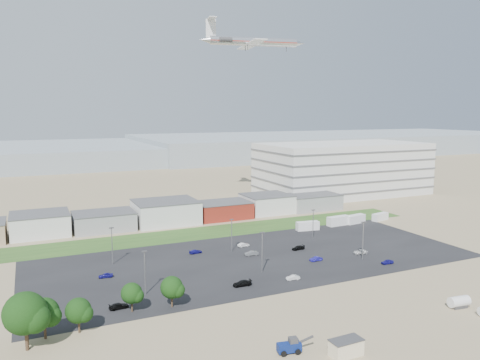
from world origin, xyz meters
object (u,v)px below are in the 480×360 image
parked_car_7 (252,253)px  parked_car_1 (316,259)px  tree_far_left (25,318)px  parked_car_10 (119,306)px  parked_car_12 (298,248)px  parked_car_3 (242,283)px  parked_car_6 (196,252)px  parked_car_2 (387,262)px  telehandler (289,346)px  parked_car_0 (360,252)px  portable_shed (346,347)px  parked_car_11 (244,245)px  airliner (254,42)px  box_trailer_a (308,226)px  parked_car_13 (293,278)px  storage_tank_nw (459,301)px  parked_car_5 (106,275)px

parked_car_7 → parked_car_1: bearing=57.0°
tree_far_left → parked_car_10: 20.87m
tree_far_left → parked_car_12: tree_far_left is taller
parked_car_1 → parked_car_10: parked_car_1 is taller
parked_car_3 → parked_car_7: (12.19, 20.05, 0.00)m
parked_car_6 → parked_car_2: bearing=-130.7°
telehandler → parked_car_0: (46.74, 39.54, -0.77)m
portable_shed → parked_car_2: bearing=39.5°
parked_car_2 → parked_car_12: size_ratio=0.85×
portable_shed → parked_car_7: 56.48m
parked_car_2 → parked_car_10: (-70.06, 0.60, 0.01)m
parked_car_3 → portable_shed: bearing=7.1°
tree_far_left → parked_car_11: size_ratio=3.24×
tree_far_left → airliner: airliner is taller
parked_car_3 → parked_car_10: bearing=-84.8°
portable_shed → tree_far_left: 53.76m
box_trailer_a → parked_car_10: box_trailer_a is taller
parked_car_13 → parked_car_0: bearing=116.8°
storage_tank_nw → parked_car_6: size_ratio=1.16×
parked_car_2 → parked_car_12: 25.60m
parked_car_3 → parked_car_12: (27.06, 19.35, -0.06)m
airliner → parked_car_0: size_ratio=11.46×
airliner → telehandler: bearing=-102.2°
parked_car_12 → parked_car_13: bearing=-38.1°
parked_car_7 → parked_car_13: parked_car_7 is taller
tree_far_left → parked_car_11: (59.30, 40.51, -5.19)m
airliner → parked_car_7: 106.05m
storage_tank_nw → airliner: 140.08m
parked_car_3 → parked_car_13: parked_car_3 is taller
storage_tank_nw → parked_car_13: storage_tank_nw is taller
parked_car_3 → parked_car_0: bearing=104.9°
parked_car_1 → parked_car_13: (-13.08, -9.73, -0.04)m
parked_car_3 → parked_car_5: parked_car_3 is taller
tree_far_left → parked_car_5: (17.58, 30.53, -5.19)m
parked_car_0 → parked_car_10: size_ratio=1.00×
parked_car_2 → parked_car_5: 72.60m
box_trailer_a → parked_car_5: (-70.08, -18.97, -0.90)m
airliner → parked_car_12: airliner is taller
parked_car_1 → parked_car_12: 11.10m
storage_tank_nw → parked_car_11: size_ratio=1.23×
parked_car_6 → parked_car_7: size_ratio=0.96×
parked_car_0 → parked_car_10: bearing=-78.4°
parked_car_7 → box_trailer_a: bearing=128.3°
storage_tank_nw → parked_car_10: storage_tank_nw is taller
storage_tank_nw → parked_car_5: bearing=142.7°
box_trailer_a → parked_car_1: 33.71m
parked_car_0 → parked_car_7: (-28.85, 11.49, 0.08)m
portable_shed → parked_car_3: (-2.46, 35.58, -0.77)m
parked_car_2 → parked_car_13: (-28.93, 0.21, -0.03)m
airliner → parked_car_3: (-47.91, -91.89, -69.36)m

